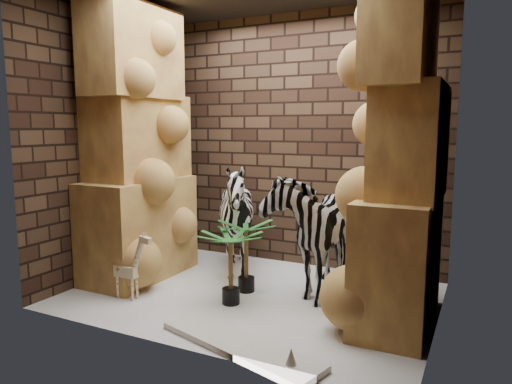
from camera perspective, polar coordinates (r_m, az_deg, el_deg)
The scene contains 13 objects.
floor at distance 4.80m, azimuth -0.68°, elevation -12.46°, with size 3.50×3.50×0.00m, color white.
wall_back at distance 5.65m, azimuth 5.12°, elevation 6.14°, with size 3.50×3.50×0.00m, color black.
wall_front at distance 3.44m, azimuth -10.28°, elevation 4.90°, with size 3.50×3.50×0.00m, color black.
wall_left at distance 5.53m, azimuth -17.16°, elevation 5.78°, with size 3.00×3.00×0.00m, color black.
wall_right at distance 4.02m, azimuth 22.15°, elevation 4.87°, with size 3.00×3.00×0.00m, color black.
rock_pillar_left at distance 5.29m, azimuth -14.40°, elevation 5.80°, with size 0.68×1.30×3.00m, color gold, non-canonical shape.
rock_pillar_right at distance 4.06m, azimuth 17.50°, elevation 5.11°, with size 0.58×1.25×3.00m, color gold, non-canonical shape.
zebra_right at distance 4.83m, azimuth 7.03°, elevation -3.30°, with size 0.67×1.25×1.48m, color white.
zebra_left at distance 5.24m, azimuth -2.34°, elevation -4.06°, with size 1.04×1.29×1.17m, color white.
giraffe_toy at distance 4.79m, azimuth -15.55°, elevation -8.43°, with size 0.36×0.12×0.70m, color beige, non-canonical shape.
palm_front at distance 4.80m, azimuth -1.20°, elevation -7.83°, with size 0.36×0.36×0.74m, color #1E5B21, non-canonical shape.
palm_back at distance 4.48m, azimuth -3.10°, elevation -9.21°, with size 0.36×0.36×0.71m, color #1E5B21, non-canonical shape.
surfboard at distance 3.75m, azimuth -2.06°, elevation -18.16°, with size 1.44×0.35×0.05m, color silver.
Camera 1 is at (2.05, -4.01, 1.68)m, focal length 32.78 mm.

